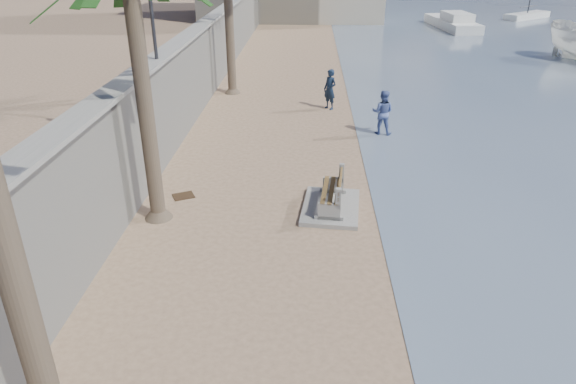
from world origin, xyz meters
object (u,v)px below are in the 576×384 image
object	(u,v)px
person_a	(330,87)
yacht_far	(452,24)
person_b	(383,110)
sailboat_west	(527,15)
bench_far	(331,196)

from	to	relation	value
person_a	yacht_far	world-z (taller)	person_a
person_a	person_b	world-z (taller)	person_a
person_a	sailboat_west	size ratio (longest dim) A/B	0.21
sailboat_west	bench_far	bearing A→B (deg)	-116.68
person_b	person_a	bearing A→B (deg)	-44.58
person_a	sailboat_west	world-z (taller)	sailboat_west
yacht_far	sailboat_west	xyz separation A→B (m)	(9.35, 6.88, 0.00)
yacht_far	bench_far	bearing A→B (deg)	155.38
sailboat_west	person_a	bearing A→B (deg)	-123.04
person_a	sailboat_west	distance (m)	39.19
person_b	yacht_far	xyz separation A→B (m)	(9.98, 29.40, -0.65)
person_a	yacht_far	distance (m)	28.63
person_a	person_b	xyz separation A→B (m)	(2.03, -3.43, -0.07)
bench_far	sailboat_west	xyz separation A→B (m)	(21.62, 43.04, -0.09)
bench_far	person_b	xyz separation A→B (m)	(2.29, 6.76, 0.57)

